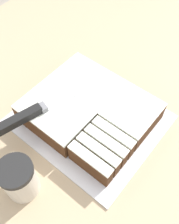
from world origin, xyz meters
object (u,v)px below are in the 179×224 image
object	(u,v)px
cake	(89,110)
coffee_cup	(19,179)
knife	(32,113)
cake_board	(89,119)

from	to	relation	value
cake	coffee_cup	distance (m)	0.25
knife	coffee_cup	xyz separation A→B (m)	(-0.13, -0.09, -0.02)
cake_board	knife	xyz separation A→B (m)	(-0.11, 0.09, 0.07)
knife	coffee_cup	world-z (taller)	coffee_cup
cake_board	coffee_cup	size ratio (longest dim) A/B	3.44
coffee_cup	cake	bearing A→B (deg)	1.67
cake_board	coffee_cup	xyz separation A→B (m)	(-0.25, -0.00, 0.05)
cake	coffee_cup	size ratio (longest dim) A/B	2.84
cake	cake_board	bearing A→B (deg)	-129.19
cake	knife	distance (m)	0.15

